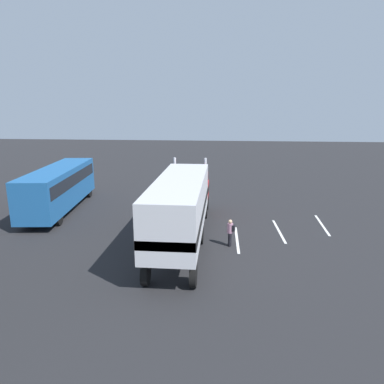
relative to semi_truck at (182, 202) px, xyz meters
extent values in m
plane|color=#232326|center=(6.09, 0.18, -2.52)|extent=(120.00, 120.00, 0.00)
cube|color=silver|center=(0.71, -3.32, -2.52)|extent=(4.40, 0.21, 0.01)
cube|color=silver|center=(2.46, -6.15, -2.52)|extent=(4.40, 0.32, 0.01)
cube|color=silver|center=(3.99, -9.34, -2.52)|extent=(4.40, 0.36, 0.01)
cube|color=#B21919|center=(6.84, 0.01, -0.82)|extent=(1.80, 2.50, 1.20)
cube|color=#B21919|center=(5.24, 0.00, -0.32)|extent=(1.40, 2.50, 2.20)
cube|color=silver|center=(7.78, 0.01, -0.82)|extent=(0.08, 2.10, 1.08)
cube|color=black|center=(6.84, 0.01, -0.76)|extent=(1.80, 2.54, 0.36)
cylinder|color=silver|center=(4.68, 1.10, 0.28)|extent=(0.18, 0.18, 3.40)
cylinder|color=silver|center=(4.69, -1.10, 0.28)|extent=(0.18, 0.18, 3.40)
cube|color=silver|center=(-1.11, -0.01, 0.23)|extent=(10.50, 2.62, 2.80)
cube|color=black|center=(-1.11, -0.01, -0.19)|extent=(10.50, 2.66, 0.44)
cylinder|color=silver|center=(5.65, 1.30, -1.57)|extent=(1.30, 0.64, 0.64)
cylinder|color=black|center=(7.13, 1.11, -1.97)|extent=(1.10, 0.30, 1.10)
cylinder|color=black|center=(7.14, -1.09, -1.97)|extent=(1.10, 0.30, 1.10)
cylinder|color=black|center=(4.83, 1.10, -1.97)|extent=(1.10, 0.30, 1.10)
cylinder|color=black|center=(4.84, -1.10, -1.97)|extent=(1.10, 0.30, 1.10)
cylinder|color=black|center=(-0.12, 1.09, -1.97)|extent=(1.10, 0.30, 1.10)
cylinder|color=black|center=(-0.11, -1.11, -1.97)|extent=(1.10, 0.30, 1.10)
cylinder|color=black|center=(-5.37, 1.08, -1.97)|extent=(1.10, 0.30, 1.10)
cylinder|color=black|center=(-5.36, -1.12, -1.97)|extent=(1.10, 0.30, 1.10)
cylinder|color=black|center=(-0.45, -2.83, -2.11)|extent=(0.18, 0.18, 0.82)
cylinder|color=black|center=(-0.30, -2.87, -2.11)|extent=(0.18, 0.18, 0.82)
cylinder|color=#A5728C|center=(-0.37, -2.85, -1.41)|extent=(0.34, 0.34, 0.58)
sphere|color=tan|center=(-0.37, -2.85, -1.01)|extent=(0.23, 0.23, 0.23)
cube|color=black|center=(-0.42, -3.04, -1.39)|extent=(0.29, 0.22, 0.36)
cube|color=#1E5999|center=(5.83, 10.46, -0.57)|extent=(11.21, 3.74, 2.90)
cube|color=black|center=(5.83, 10.46, 0.01)|extent=(10.56, 3.70, 0.90)
cylinder|color=black|center=(9.78, 12.03, -2.02)|extent=(1.02, 0.39, 1.00)
cylinder|color=black|center=(10.03, 9.79, -2.02)|extent=(1.02, 0.39, 1.00)
cylinder|color=black|center=(2.03, 11.17, -2.02)|extent=(1.02, 0.39, 1.00)
cylinder|color=black|center=(2.28, 8.94, -2.02)|extent=(1.02, 0.39, 1.00)
camera|label=1|loc=(-19.66, -2.36, 5.47)|focal=32.38mm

